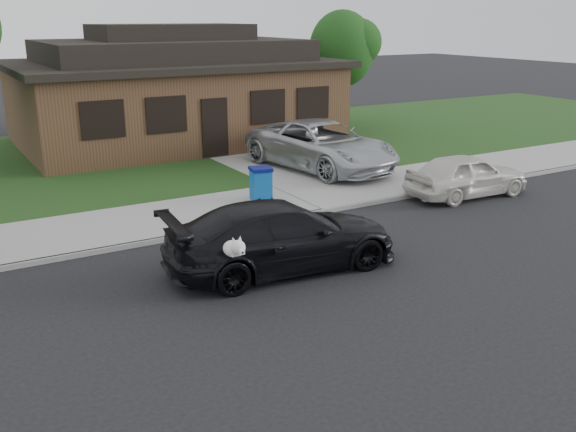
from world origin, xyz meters
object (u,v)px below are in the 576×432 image
sedan (282,236)px  minivan (321,145)px  white_compact (467,175)px  recycling_bin (261,184)px

sedan → minivan: size_ratio=0.89×
minivan → white_compact: (2.02, -4.68, -0.29)m
sedan → white_compact: size_ratio=1.35×
sedan → recycling_bin: size_ratio=5.41×
white_compact → recycling_bin: (-5.59, 2.32, -0.05)m
white_compact → recycling_bin: 6.05m
minivan → recycling_bin: 4.29m
minivan → recycling_bin: minivan is taller
sedan → minivan: 8.77m
minivan → white_compact: minivan is taller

